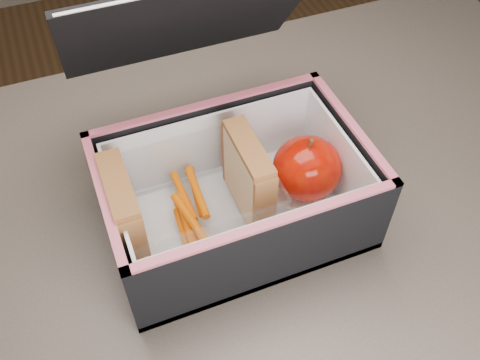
# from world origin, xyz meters

# --- Properties ---
(kitchen_table) EXTENTS (1.20, 0.80, 0.75)m
(kitchen_table) POSITION_xyz_m (0.00, 0.00, 0.66)
(kitchen_table) COLOR brown
(kitchen_table) RESTS_ON ground
(lunch_bag) EXTENTS (0.30, 0.31, 0.27)m
(lunch_bag) POSITION_xyz_m (-0.01, 0.03, 0.81)
(lunch_bag) COLOR black
(lunch_bag) RESTS_ON kitchen_table
(plastic_tub) EXTENTS (0.19, 0.14, 0.08)m
(plastic_tub) POSITION_xyz_m (-0.06, 0.03, 0.80)
(plastic_tub) COLOR white
(plastic_tub) RESTS_ON lunch_bag
(sandwich_left) EXTENTS (0.03, 0.10, 0.11)m
(sandwich_left) POSITION_xyz_m (-0.14, 0.03, 0.82)
(sandwich_left) COLOR beige
(sandwich_left) RESTS_ON plastic_tub
(sandwich_right) EXTENTS (0.03, 0.10, 0.11)m
(sandwich_right) POSITION_xyz_m (0.01, 0.03, 0.82)
(sandwich_right) COLOR beige
(sandwich_right) RESTS_ON plastic_tub
(carrot_sticks) EXTENTS (0.05, 0.14, 0.03)m
(carrot_sticks) POSITION_xyz_m (-0.06, 0.03, 0.78)
(carrot_sticks) COLOR #E44F00
(carrot_sticks) RESTS_ON plastic_tub
(paper_napkin) EXTENTS (0.10, 0.10, 0.01)m
(paper_napkin) POSITION_xyz_m (0.08, 0.03, 0.77)
(paper_napkin) COLOR white
(paper_napkin) RESTS_ON lunch_bag
(red_apple) EXTENTS (0.10, 0.10, 0.09)m
(red_apple) POSITION_xyz_m (0.08, 0.02, 0.81)
(red_apple) COLOR #8E0001
(red_apple) RESTS_ON paper_napkin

